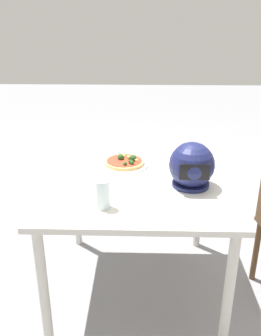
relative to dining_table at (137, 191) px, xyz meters
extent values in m
plane|color=gray|center=(0.00, 0.00, -0.67)|extent=(14.00, 14.00, 0.00)
cube|color=beige|center=(0.00, 0.00, 0.07)|extent=(1.00, 1.06, 0.03)
cylinder|color=beige|center=(-0.44, -0.47, -0.31)|extent=(0.05, 0.05, 0.73)
cylinder|color=beige|center=(0.44, -0.47, -0.31)|extent=(0.05, 0.05, 0.73)
cylinder|color=beige|center=(-0.44, 0.47, -0.31)|extent=(0.05, 0.05, 0.73)
cylinder|color=beige|center=(0.44, 0.47, -0.31)|extent=(0.05, 0.05, 0.73)
cylinder|color=white|center=(0.08, -0.17, 0.09)|extent=(0.28, 0.28, 0.01)
cylinder|color=tan|center=(0.08, -0.17, 0.11)|extent=(0.24, 0.24, 0.02)
cylinder|color=red|center=(0.08, -0.17, 0.12)|extent=(0.21, 0.21, 0.00)
sphere|color=#234C1E|center=(0.10, -0.19, 0.13)|extent=(0.04, 0.04, 0.04)
sphere|color=#234C1E|center=(0.03, -0.17, 0.13)|extent=(0.04, 0.04, 0.04)
sphere|color=#234C1E|center=(0.03, -0.11, 0.13)|extent=(0.03, 0.03, 0.03)
sphere|color=#234C1E|center=(0.04, -0.13, 0.13)|extent=(0.03, 0.03, 0.03)
sphere|color=#234C1E|center=(0.07, -0.10, 0.13)|extent=(0.02, 0.02, 0.02)
cylinder|color=#E0D172|center=(0.05, -0.20, 0.13)|extent=(0.02, 0.02, 0.01)
cylinder|color=#E0D172|center=(0.09, -0.22, 0.13)|extent=(0.02, 0.02, 0.01)
cylinder|color=#E0D172|center=(0.01, -0.15, 0.13)|extent=(0.02, 0.02, 0.01)
cylinder|color=#E0D172|center=(0.11, -0.26, 0.13)|extent=(0.02, 0.02, 0.01)
cylinder|color=#E0D172|center=(0.05, -0.19, 0.13)|extent=(0.02, 0.02, 0.02)
sphere|color=#191E4C|center=(-0.28, 0.09, 0.20)|extent=(0.24, 0.24, 0.24)
cylinder|color=#191E4C|center=(-0.28, 0.09, 0.10)|extent=(0.19, 0.19, 0.02)
cube|color=black|center=(-0.28, 0.20, 0.21)|extent=(0.15, 0.02, 0.08)
cylinder|color=silver|center=(0.15, 0.34, 0.16)|extent=(0.07, 0.07, 0.14)
cylinder|color=brown|center=(-0.75, -0.10, -0.46)|extent=(0.04, 0.04, 0.43)
camera|label=1|loc=(-0.02, 1.84, 0.93)|focal=39.31mm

